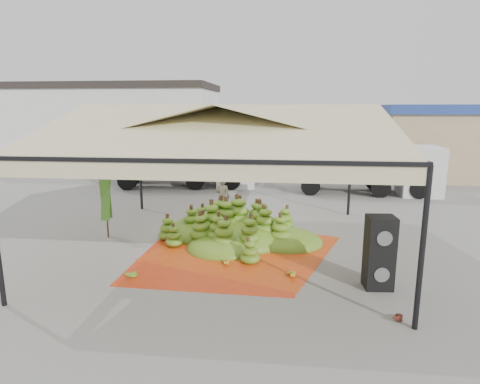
# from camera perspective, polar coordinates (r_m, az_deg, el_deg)

# --- Properties ---
(ground) EXTENTS (90.00, 90.00, 0.00)m
(ground) POSITION_cam_1_polar(r_m,az_deg,el_deg) (11.70, -1.80, -7.73)
(ground) COLOR slate
(ground) RESTS_ON ground
(canopy_tent) EXTENTS (8.10, 8.10, 4.00)m
(canopy_tent) POSITION_cam_1_polar(r_m,az_deg,el_deg) (11.04, -1.92, 8.63)
(canopy_tent) COLOR black
(canopy_tent) RESTS_ON ground
(building_white) EXTENTS (14.30, 6.30, 5.40)m
(building_white) POSITION_cam_1_polar(r_m,az_deg,el_deg) (27.50, -18.78, 8.71)
(building_white) COLOR silver
(building_white) RESTS_ON ground
(building_tan) EXTENTS (6.30, 5.30, 4.10)m
(building_tan) POSITION_cam_1_polar(r_m,az_deg,el_deg) (25.41, 25.86, 6.51)
(building_tan) COLOR tan
(building_tan) RESTS_ON ground
(tarp_left) EXTENTS (5.59, 5.47, 0.01)m
(tarp_left) POSITION_cam_1_polar(r_m,az_deg,el_deg) (11.55, 0.78, -7.95)
(tarp_left) COLOR #CE4913
(tarp_left) RESTS_ON ground
(tarp_right) EXTENTS (4.25, 4.45, 0.01)m
(tarp_right) POSITION_cam_1_polar(r_m,az_deg,el_deg) (10.94, -3.08, -9.11)
(tarp_right) COLOR red
(tarp_right) RESTS_ON ground
(banana_heap) EXTENTS (5.61, 4.72, 1.14)m
(banana_heap) POSITION_cam_1_polar(r_m,az_deg,el_deg) (12.18, 0.14, -4.10)
(banana_heap) COLOR #4B7418
(banana_heap) RESTS_ON ground
(hand_yellow_a) EXTENTS (0.57, 0.52, 0.21)m
(hand_yellow_a) POSITION_cam_1_polar(r_m,az_deg,el_deg) (10.34, -2.55, -9.79)
(hand_yellow_a) COLOR gold
(hand_yellow_a) RESTS_ON ground
(hand_yellow_b) EXTENTS (0.56, 0.50, 0.22)m
(hand_yellow_b) POSITION_cam_1_polar(r_m,az_deg,el_deg) (9.69, 6.80, -11.38)
(hand_yellow_b) COLOR gold
(hand_yellow_b) RESTS_ON ground
(hand_red_a) EXTENTS (0.53, 0.49, 0.19)m
(hand_red_a) POSITION_cam_1_polar(r_m,az_deg,el_deg) (8.43, 20.99, -15.96)
(hand_red_a) COLOR #591F14
(hand_red_a) RESTS_ON ground
(hand_red_b) EXTENTS (0.43, 0.37, 0.18)m
(hand_red_b) POSITION_cam_1_polar(r_m,az_deg,el_deg) (10.10, 18.30, -11.05)
(hand_red_b) COLOR #5C2415
(hand_red_b) RESTS_ON ground
(hand_green) EXTENTS (0.57, 0.52, 0.21)m
(hand_green) POSITION_cam_1_polar(r_m,az_deg,el_deg) (10.05, -15.47, -10.89)
(hand_green) COLOR #42861B
(hand_green) RESTS_ON ground
(hanging_bunches) EXTENTS (1.74, 0.24, 0.20)m
(hanging_bunches) POSITION_cam_1_polar(r_m,az_deg,el_deg) (10.32, 5.38, 4.57)
(hanging_bunches) COLOR #437718
(hanging_bunches) RESTS_ON ground
(speaker_stack) EXTENTS (0.63, 0.56, 1.64)m
(speaker_stack) POSITION_cam_1_polar(r_m,az_deg,el_deg) (9.38, 19.21, -8.13)
(speaker_stack) COLOR black
(speaker_stack) RESTS_ON ground
(banana_leaves) EXTENTS (0.96, 1.36, 3.70)m
(banana_leaves) POSITION_cam_1_polar(r_m,az_deg,el_deg) (12.84, -17.57, -6.49)
(banana_leaves) COLOR #3A7B20
(banana_leaves) RESTS_ON ground
(vendor) EXTENTS (0.55, 0.37, 1.47)m
(vendor) POSITION_cam_1_polar(r_m,az_deg,el_deg) (14.64, -2.51, -0.73)
(vendor) COLOR gray
(vendor) RESTS_ON ground
(truck_left) EXTENTS (7.16, 3.25, 2.37)m
(truck_left) POSITION_cam_1_polar(r_m,az_deg,el_deg) (20.59, -6.99, 4.90)
(truck_left) COLOR #472E17
(truck_left) RESTS_ON ground
(truck_right) EXTENTS (6.54, 2.49, 2.22)m
(truck_right) POSITION_cam_1_polar(r_m,az_deg,el_deg) (19.69, 18.28, 3.79)
(truck_right) COLOR #52331B
(truck_right) RESTS_ON ground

